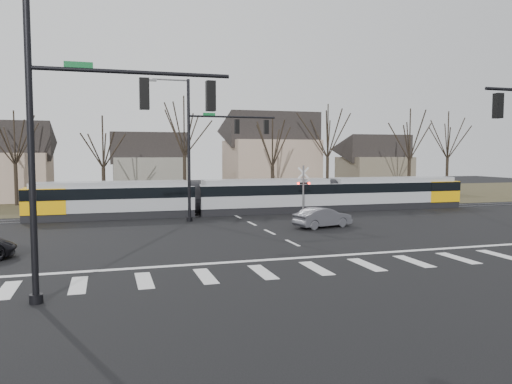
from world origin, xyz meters
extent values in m
plane|color=black|center=(0.00, 0.00, 0.00)|extent=(140.00, 140.00, 0.00)
cube|color=#38331E|center=(0.00, 32.00, 0.01)|extent=(140.00, 28.00, 0.01)
cube|color=silver|center=(-13.20, -4.00, 0.01)|extent=(0.60, 2.60, 0.01)
cube|color=silver|center=(-10.80, -4.00, 0.01)|extent=(0.60, 2.60, 0.01)
cube|color=silver|center=(-8.40, -4.00, 0.01)|extent=(0.60, 2.60, 0.01)
cube|color=silver|center=(-6.00, -4.00, 0.01)|extent=(0.60, 2.60, 0.01)
cube|color=silver|center=(-3.60, -4.00, 0.01)|extent=(0.60, 2.60, 0.01)
cube|color=silver|center=(-1.20, -4.00, 0.01)|extent=(0.60, 2.60, 0.01)
cube|color=silver|center=(1.20, -4.00, 0.01)|extent=(0.60, 2.60, 0.01)
cube|color=silver|center=(3.60, -4.00, 0.01)|extent=(0.60, 2.60, 0.01)
cube|color=silver|center=(6.00, -4.00, 0.01)|extent=(0.60, 2.60, 0.01)
cube|color=silver|center=(8.40, -4.00, 0.01)|extent=(0.60, 2.60, 0.01)
cube|color=silver|center=(0.00, -1.80, 0.01)|extent=(28.00, 0.35, 0.01)
cube|color=silver|center=(0.00, 2.00, 0.01)|extent=(0.18, 2.00, 0.01)
cube|color=silver|center=(0.00, 6.00, 0.01)|extent=(0.18, 2.00, 0.01)
cube|color=silver|center=(0.00, 10.00, 0.01)|extent=(0.18, 2.00, 0.01)
cube|color=silver|center=(0.00, 14.00, 0.01)|extent=(0.18, 2.00, 0.01)
cube|color=silver|center=(0.00, 18.00, 0.01)|extent=(0.18, 2.00, 0.01)
cube|color=silver|center=(0.00, 22.00, 0.01)|extent=(0.18, 2.00, 0.01)
cube|color=silver|center=(0.00, 26.00, 0.01)|extent=(0.18, 2.00, 0.01)
cube|color=silver|center=(0.00, 30.00, 0.01)|extent=(0.18, 2.00, 0.01)
cube|color=#59595E|center=(0.00, 15.10, 0.03)|extent=(90.00, 0.12, 0.06)
cube|color=#59595E|center=(0.00, 16.50, 0.03)|extent=(90.00, 0.12, 0.06)
cube|color=gray|center=(-9.42, 16.00, 1.39)|extent=(12.40, 2.67, 2.79)
cube|color=black|center=(-9.42, 16.00, 1.96)|extent=(12.42, 2.71, 0.81)
cube|color=#E6A307|center=(-14.10, 16.00, 1.48)|extent=(3.05, 2.73, 1.86)
cube|color=gray|center=(2.98, 16.00, 1.39)|extent=(11.45, 2.67, 2.79)
cube|color=black|center=(2.98, 16.00, 1.96)|extent=(11.47, 2.71, 0.81)
cube|color=gray|center=(14.90, 16.00, 1.39)|extent=(12.40, 2.67, 2.79)
cube|color=black|center=(14.90, 16.00, 1.96)|extent=(12.42, 2.71, 0.81)
cube|color=#E6A307|center=(19.57, 16.00, 1.48)|extent=(3.05, 2.73, 1.86)
imported|color=#45464C|center=(4.01, 6.90, 0.67)|extent=(3.49, 4.79, 1.34)
cylinder|color=black|center=(-12.00, -6.00, 5.10)|extent=(0.22, 0.22, 10.20)
cylinder|color=black|center=(-12.00, -6.00, 0.15)|extent=(0.44, 0.44, 0.30)
cylinder|color=black|center=(-8.75, -6.00, 7.60)|extent=(6.50, 0.14, 0.14)
cube|color=#0C5926|center=(-10.50, -6.00, 7.75)|extent=(0.90, 0.03, 0.22)
cube|color=black|center=(-8.43, -6.00, 6.90)|extent=(0.32, 0.32, 1.05)
sphere|color=#FF0C07|center=(-8.43, -6.00, 7.23)|extent=(0.22, 0.22, 0.22)
cube|color=black|center=(-6.15, -6.00, 6.90)|extent=(0.32, 0.32, 1.05)
sphere|color=#FF0C07|center=(-6.15, -6.00, 7.23)|extent=(0.22, 0.22, 0.22)
cube|color=black|center=(6.15, -6.00, 6.90)|extent=(0.32, 0.32, 1.05)
sphere|color=#FF0C07|center=(6.15, -6.00, 7.23)|extent=(0.22, 0.22, 0.22)
cylinder|color=black|center=(-4.00, 12.50, 5.10)|extent=(0.22, 0.22, 10.20)
cylinder|color=black|center=(-4.00, 12.50, 0.15)|extent=(0.44, 0.44, 0.30)
cylinder|color=black|center=(-0.75, 12.50, 7.60)|extent=(6.50, 0.14, 0.14)
cube|color=#0C5926|center=(-2.50, 12.50, 7.75)|extent=(0.90, 0.03, 0.22)
cube|color=black|center=(-0.42, 12.50, 6.90)|extent=(0.32, 0.32, 1.05)
sphere|color=#FF0C07|center=(-0.42, 12.50, 7.23)|extent=(0.22, 0.22, 0.22)
cube|color=black|center=(1.85, 12.50, 6.90)|extent=(0.32, 0.32, 1.05)
sphere|color=#FF0C07|center=(1.85, 12.50, 7.23)|extent=(0.22, 0.22, 0.22)
cube|color=#59595B|center=(-6.50, 12.50, 10.02)|extent=(0.55, 0.22, 0.14)
cylinder|color=#59595B|center=(5.00, 12.80, 2.00)|extent=(0.14, 0.14, 4.00)
cylinder|color=#59595B|center=(5.00, 12.80, 0.10)|extent=(0.36, 0.36, 0.20)
cube|color=silver|center=(5.00, 12.80, 3.40)|extent=(0.95, 0.04, 0.95)
cube|color=silver|center=(5.00, 12.80, 3.40)|extent=(0.95, 0.04, 0.95)
cube|color=black|center=(5.00, 12.80, 2.60)|extent=(1.00, 0.10, 0.12)
sphere|color=#FF0C07|center=(4.55, 12.72, 2.60)|extent=(0.18, 0.18, 0.18)
sphere|color=#FF0C07|center=(5.45, 12.72, 2.60)|extent=(0.18, 0.18, 0.18)
cube|color=gray|center=(-20.00, 34.00, 2.50)|extent=(9.00, 8.00, 5.00)
cube|color=slate|center=(-5.00, 36.00, 2.25)|extent=(8.00, 7.00, 4.50)
cube|color=gray|center=(9.00, 33.00, 3.25)|extent=(10.00, 8.00, 6.50)
cube|color=brown|center=(24.00, 35.00, 2.25)|extent=(8.00, 7.00, 4.50)
camera|label=1|loc=(-9.69, -23.37, 4.87)|focal=35.00mm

